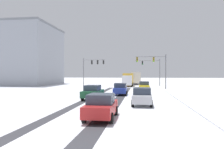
{
  "coord_description": "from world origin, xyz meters",
  "views": [
    {
      "loc": [
        4.12,
        -6.5,
        2.91
      ],
      "look_at": [
        0.0,
        25.17,
        2.8
      ],
      "focal_mm": 34.36,
      "sensor_mm": 36.0,
      "label": 1
    }
  ],
  "objects_px": {
    "car_yellow_cab_lead": "(144,86)",
    "car_silver_fourth": "(142,96)",
    "office_building_far_left_block": "(17,56)",
    "car_blue_second": "(120,89)",
    "bus_oncoming": "(136,77)",
    "car_red_fifth": "(101,106)",
    "traffic_signal_far_left": "(92,66)",
    "car_dark_green_third": "(93,92)",
    "traffic_signal_near_right": "(155,65)",
    "box_truck_delivery": "(128,79)",
    "traffic_signal_far_right": "(153,67)"
  },
  "relations": [
    {
      "from": "car_yellow_cab_lead",
      "to": "car_dark_green_third",
      "type": "distance_m",
      "value": 14.13
    },
    {
      "from": "traffic_signal_far_left",
      "to": "car_blue_second",
      "type": "height_order",
      "value": "traffic_signal_far_left"
    },
    {
      "from": "car_red_fifth",
      "to": "bus_oncoming",
      "type": "height_order",
      "value": "bus_oncoming"
    },
    {
      "from": "car_blue_second",
      "to": "office_building_far_left_block",
      "type": "bearing_deg",
      "value": 141.01
    },
    {
      "from": "car_yellow_cab_lead",
      "to": "car_silver_fourth",
      "type": "height_order",
      "value": "same"
    },
    {
      "from": "office_building_far_left_block",
      "to": "car_blue_second",
      "type": "bearing_deg",
      "value": -38.99
    },
    {
      "from": "car_blue_second",
      "to": "bus_oncoming",
      "type": "height_order",
      "value": "bus_oncoming"
    },
    {
      "from": "traffic_signal_near_right",
      "to": "car_red_fifth",
      "type": "distance_m",
      "value": 27.54
    },
    {
      "from": "traffic_signal_far_left",
      "to": "traffic_signal_near_right",
      "type": "bearing_deg",
      "value": -30.16
    },
    {
      "from": "car_silver_fourth",
      "to": "car_red_fifth",
      "type": "height_order",
      "value": "same"
    },
    {
      "from": "office_building_far_left_block",
      "to": "box_truck_delivery",
      "type": "bearing_deg",
      "value": -7.49
    },
    {
      "from": "traffic_signal_near_right",
      "to": "car_blue_second",
      "type": "distance_m",
      "value": 12.81
    },
    {
      "from": "box_truck_delivery",
      "to": "traffic_signal_far_right",
      "type": "bearing_deg",
      "value": 23.05
    },
    {
      "from": "traffic_signal_far_right",
      "to": "car_silver_fourth",
      "type": "relative_size",
      "value": 1.58
    },
    {
      "from": "car_silver_fourth",
      "to": "box_truck_delivery",
      "type": "xyz_separation_m",
      "value": [
        -2.97,
        29.86,
        0.82
      ]
    },
    {
      "from": "bus_oncoming",
      "to": "car_yellow_cab_lead",
      "type": "bearing_deg",
      "value": -85.54
    },
    {
      "from": "car_blue_second",
      "to": "box_truck_delivery",
      "type": "distance_m",
      "value": 20.54
    },
    {
      "from": "traffic_signal_far_right",
      "to": "car_blue_second",
      "type": "relative_size",
      "value": 1.58
    },
    {
      "from": "traffic_signal_far_left",
      "to": "car_blue_second",
      "type": "bearing_deg",
      "value": -66.3
    },
    {
      "from": "traffic_signal_near_right",
      "to": "car_blue_second",
      "type": "relative_size",
      "value": 1.58
    },
    {
      "from": "car_dark_green_third",
      "to": "car_red_fifth",
      "type": "height_order",
      "value": "same"
    },
    {
      "from": "car_yellow_cab_lead",
      "to": "car_blue_second",
      "type": "height_order",
      "value": "same"
    },
    {
      "from": "traffic_signal_far_right",
      "to": "car_red_fifth",
      "type": "relative_size",
      "value": 1.58
    },
    {
      "from": "car_silver_fourth",
      "to": "box_truck_delivery",
      "type": "distance_m",
      "value": 30.02
    },
    {
      "from": "bus_oncoming",
      "to": "office_building_far_left_block",
      "type": "relative_size",
      "value": 0.54
    },
    {
      "from": "bus_oncoming",
      "to": "office_building_far_left_block",
      "type": "distance_m",
      "value": 32.92
    },
    {
      "from": "box_truck_delivery",
      "to": "office_building_far_left_block",
      "type": "bearing_deg",
      "value": 172.51
    },
    {
      "from": "car_red_fifth",
      "to": "bus_oncoming",
      "type": "relative_size",
      "value": 0.37
    },
    {
      "from": "traffic_signal_near_right",
      "to": "box_truck_delivery",
      "type": "height_order",
      "value": "traffic_signal_near_right"
    },
    {
      "from": "traffic_signal_far_left",
      "to": "traffic_signal_near_right",
      "type": "height_order",
      "value": "same"
    },
    {
      "from": "traffic_signal_near_right",
      "to": "traffic_signal_far_left",
      "type": "bearing_deg",
      "value": 149.84
    },
    {
      "from": "traffic_signal_far_right",
      "to": "car_dark_green_third",
      "type": "xyz_separation_m",
      "value": [
        -8.43,
        -28.6,
        -3.61
      ]
    },
    {
      "from": "car_silver_fourth",
      "to": "car_dark_green_third",
      "type": "bearing_deg",
      "value": 145.77
    },
    {
      "from": "traffic_signal_near_right",
      "to": "car_dark_green_third",
      "type": "bearing_deg",
      "value": -116.25
    },
    {
      "from": "traffic_signal_far_left",
      "to": "bus_oncoming",
      "type": "distance_m",
      "value": 15.58
    },
    {
      "from": "traffic_signal_far_left",
      "to": "office_building_far_left_block",
      "type": "bearing_deg",
      "value": 165.86
    },
    {
      "from": "car_blue_second",
      "to": "car_red_fifth",
      "type": "xyz_separation_m",
      "value": [
        0.2,
        -15.82,
        0.0
      ]
    },
    {
      "from": "traffic_signal_far_right",
      "to": "bus_oncoming",
      "type": "relative_size",
      "value": 0.59
    },
    {
      "from": "car_yellow_cab_lead",
      "to": "car_red_fifth",
      "type": "bearing_deg",
      "value": -97.88
    },
    {
      "from": "car_yellow_cab_lead",
      "to": "car_silver_fourth",
      "type": "xyz_separation_m",
      "value": [
        -0.51,
        -16.53,
        0.0
      ]
    },
    {
      "from": "car_red_fifth",
      "to": "box_truck_delivery",
      "type": "height_order",
      "value": "box_truck_delivery"
    },
    {
      "from": "car_silver_fourth",
      "to": "car_red_fifth",
      "type": "bearing_deg",
      "value": -112.39
    },
    {
      "from": "car_yellow_cab_lead",
      "to": "office_building_far_left_block",
      "type": "distance_m",
      "value": 38.46
    },
    {
      "from": "bus_oncoming",
      "to": "office_building_far_left_block",
      "type": "xyz_separation_m",
      "value": [
        -31.79,
        -6.21,
        5.83
      ]
    },
    {
      "from": "car_silver_fourth",
      "to": "office_building_far_left_block",
      "type": "distance_m",
      "value": 47.85
    },
    {
      "from": "car_dark_green_third",
      "to": "car_red_fifth",
      "type": "relative_size",
      "value": 1.02
    },
    {
      "from": "traffic_signal_far_left",
      "to": "traffic_signal_near_right",
      "type": "distance_m",
      "value": 15.98
    },
    {
      "from": "traffic_signal_far_left",
      "to": "office_building_far_left_block",
      "type": "height_order",
      "value": "office_building_far_left_block"
    },
    {
      "from": "car_blue_second",
      "to": "bus_oncoming",
      "type": "relative_size",
      "value": 0.37
    },
    {
      "from": "traffic_signal_near_right",
      "to": "office_building_far_left_block",
      "type": "relative_size",
      "value": 0.32
    }
  ]
}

